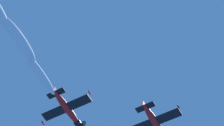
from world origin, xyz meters
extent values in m
ellipsoid|color=red|center=(4.17, 3.20, 66.24)|extent=(6.05, 5.95, 1.40)
cube|color=black|center=(4.30, 3.37, 66.06)|extent=(7.34, 7.46, 1.81)
ellipsoid|color=red|center=(1.25, 6.51, 66.86)|extent=(0.90, 0.90, 0.32)
cube|color=black|center=(6.42, 5.39, 66.24)|extent=(2.94, 2.97, 0.71)
cube|color=red|center=(6.54, 5.37, 66.77)|extent=(1.07, 1.09, 1.21)
ellipsoid|color=#1E232D|center=(4.00, 2.92, 66.69)|extent=(1.76, 1.76, 0.85)
ellipsoid|color=red|center=(18.17, 1.31, 67.48)|extent=(6.06, 5.96, 1.45)
cylinder|color=black|center=(15.83, -0.99, 67.56)|extent=(1.61, 1.65, 1.35)
cylinder|color=#3F3F47|center=(15.44, -1.36, 67.57)|extent=(2.03, 2.16, 2.93)
cube|color=black|center=(18.30, 1.48, 67.30)|extent=(7.32, 7.43, 2.00)
ellipsoid|color=red|center=(21.33, -1.65, 66.41)|extent=(0.91, 0.90, 0.33)
ellipsoid|color=red|center=(15.27, 4.61, 68.19)|extent=(0.91, 0.90, 0.33)
cube|color=black|center=(20.43, 3.49, 67.46)|extent=(2.93, 2.96, 0.78)
cube|color=red|center=(20.56, 3.47, 67.98)|extent=(1.09, 1.11, 1.22)
ellipsoid|color=#1E232D|center=(18.01, 1.02, 67.92)|extent=(1.77, 1.77, 0.87)
ellipsoid|color=white|center=(23.56, 6.16, 67.34)|extent=(6.83, 6.71, 1.51)
ellipsoid|color=white|center=(27.67, 11.00, 67.12)|extent=(7.11, 7.00, 1.90)
camera|label=1|loc=(20.34, 37.07, 1.49)|focal=74.85mm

